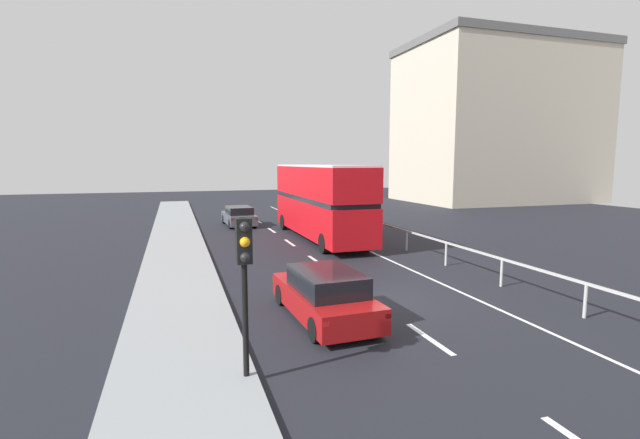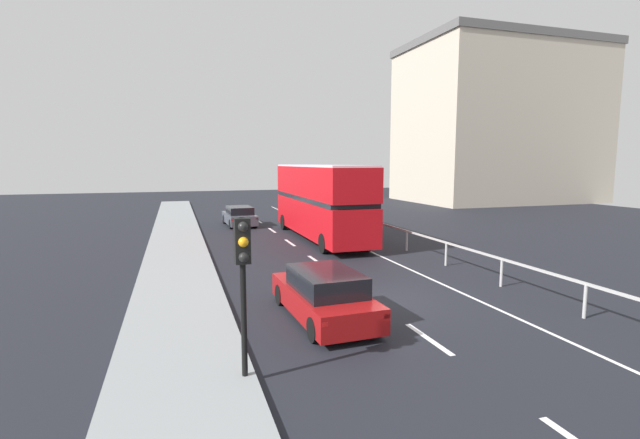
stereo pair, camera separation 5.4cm
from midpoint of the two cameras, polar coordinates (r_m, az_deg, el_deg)
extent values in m
cube|color=black|center=(14.91, 6.89, -10.42)|extent=(74.09, 120.00, 0.10)
cube|color=gray|center=(13.60, -17.34, -11.92)|extent=(2.92, 80.00, 0.14)
cube|color=silver|center=(12.21, 13.46, -14.36)|extent=(0.16, 2.16, 0.01)
cube|color=silver|center=(16.31, 4.49, -8.64)|extent=(0.16, 2.16, 0.01)
cube|color=silver|center=(20.74, -0.64, -5.18)|extent=(0.16, 2.16, 0.01)
cube|color=silver|center=(25.32, -3.91, -2.93)|extent=(0.16, 2.16, 0.01)
cube|color=silver|center=(29.98, -6.16, -1.37)|extent=(0.16, 2.16, 0.01)
cube|color=silver|center=(34.70, -7.80, -0.22)|extent=(0.16, 2.16, 0.01)
cube|color=silver|center=(39.44, -9.04, 0.64)|extent=(0.16, 2.16, 0.01)
cube|color=silver|center=(44.21, -10.02, 1.32)|extent=(0.16, 2.16, 0.01)
cube|color=silver|center=(24.17, 4.95, -3.42)|extent=(0.12, 46.00, 0.01)
cube|color=#B4B3B2|center=(24.77, 8.87, -0.87)|extent=(0.08, 42.00, 0.08)
cylinder|color=#B4B3B2|center=(15.21, 30.34, -8.84)|extent=(0.10, 0.10, 1.01)
cylinder|color=#B4B3B2|center=(17.63, 21.82, -6.25)|extent=(0.10, 0.10, 1.01)
cylinder|color=#B4B3B2|center=(20.37, 15.52, -4.23)|extent=(0.10, 0.10, 1.01)
cylinder|color=#B4B3B2|center=(23.32, 10.79, -2.66)|extent=(0.10, 0.10, 1.01)
cylinder|color=#B4B3B2|center=(26.40, 7.14, -1.45)|extent=(0.10, 0.10, 1.01)
cylinder|color=#B4B3B2|center=(29.57, 4.27, -0.48)|extent=(0.10, 0.10, 1.01)
cylinder|color=#B4B3B2|center=(32.81, 1.97, 0.30)|extent=(0.10, 0.10, 1.01)
cylinder|color=#B4B3B2|center=(36.10, 0.08, 0.93)|extent=(0.10, 0.10, 1.01)
cylinder|color=#B4B3B2|center=(39.42, -1.49, 1.46)|extent=(0.10, 0.10, 1.01)
cylinder|color=#B4B3B2|center=(42.78, -2.82, 1.91)|extent=(0.10, 0.10, 1.01)
cube|color=#BAAF9B|center=(56.96, 21.30, 10.73)|extent=(20.37, 13.71, 16.87)
cube|color=#5A5959|center=(58.25, 21.72, 19.43)|extent=(20.77, 13.98, 0.80)
cube|color=red|center=(26.30, -0.04, 0.36)|extent=(2.54, 11.41, 1.93)
cube|color=black|center=(26.19, -0.04, 2.71)|extent=(2.56, 10.96, 0.24)
cube|color=red|center=(26.13, -0.04, 4.82)|extent=(2.54, 11.41, 1.69)
cube|color=silver|center=(26.11, -0.04, 6.78)|extent=(2.49, 11.19, 0.10)
cube|color=black|center=(31.71, -3.23, 1.69)|extent=(2.25, 0.05, 1.35)
cube|color=yellow|center=(31.57, -3.26, 5.99)|extent=(1.50, 0.05, 0.28)
cylinder|color=black|center=(30.20, -4.65, -0.33)|extent=(0.28, 1.00, 1.00)
cylinder|color=black|center=(30.81, -0.49, -0.16)|extent=(0.28, 1.00, 1.00)
cylinder|color=black|center=(22.21, 0.42, -3.04)|extent=(0.28, 1.00, 1.00)
cylinder|color=black|center=(23.03, 5.86, -2.71)|extent=(0.28, 1.00, 1.00)
cube|color=#9D1113|center=(13.20, 0.38, -10.12)|extent=(2.03, 4.65, 0.68)
cube|color=black|center=(12.81, 0.75, -7.72)|extent=(1.72, 2.58, 0.58)
cube|color=red|center=(10.86, 0.56, -13.05)|extent=(0.16, 0.07, 0.12)
cube|color=red|center=(11.52, 8.36, -11.93)|extent=(0.16, 0.07, 0.12)
cylinder|color=black|center=(14.45, -5.04, -9.42)|extent=(0.23, 0.65, 0.64)
cylinder|color=black|center=(14.96, 1.24, -8.82)|extent=(0.23, 0.65, 0.64)
cylinder|color=black|center=(11.58, -0.75, -13.69)|extent=(0.23, 0.65, 0.64)
cylinder|color=black|center=(12.21, 6.87, -12.62)|extent=(0.23, 0.65, 0.64)
cylinder|color=black|center=(9.27, -9.61, -9.77)|extent=(0.12, 0.12, 3.23)
cube|color=black|center=(9.01, -9.76, -2.65)|extent=(0.30, 0.30, 0.90)
sphere|color=black|center=(8.79, -9.65, -0.90)|extent=(0.20, 0.20, 0.20)
sphere|color=orange|center=(8.84, -9.61, -2.83)|extent=(0.20, 0.20, 0.20)
sphere|color=black|center=(8.90, -9.56, -4.73)|extent=(0.20, 0.20, 0.20)
cube|color=#484E58|center=(32.56, -10.23, 0.15)|extent=(2.01, 4.36, 0.67)
cube|color=black|center=(32.28, -10.19, 1.15)|extent=(1.71, 2.43, 0.52)
cube|color=red|center=(30.34, -11.04, -0.06)|extent=(0.16, 0.07, 0.12)
cube|color=red|center=(30.64, -8.04, 0.07)|extent=(0.16, 0.07, 0.12)
cylinder|color=black|center=(33.87, -12.05, 0.04)|extent=(0.23, 0.65, 0.64)
cylinder|color=black|center=(34.15, -9.28, 0.16)|extent=(0.23, 0.65, 0.64)
cylinder|color=black|center=(31.03, -11.27, -0.58)|extent=(0.23, 0.65, 0.64)
cylinder|color=black|center=(31.34, -8.25, -0.44)|extent=(0.23, 0.65, 0.64)
camera|label=1|loc=(0.03, -90.08, -0.01)|focal=25.41mm
camera|label=2|loc=(0.03, 89.92, 0.01)|focal=25.41mm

